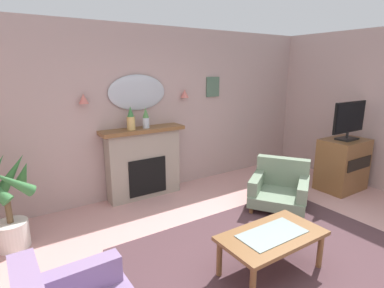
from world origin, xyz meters
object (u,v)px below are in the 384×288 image
at_px(potted_plant_corner_palm, 7,203).
at_px(mantel_vase_right, 131,119).
at_px(fireplace, 144,163).
at_px(mantel_vase_left, 146,118).
at_px(wall_sconce_right, 185,94).
at_px(tv_flatscreen, 349,120).
at_px(wall_mirror, 137,93).
at_px(wall_sconce_left, 84,99).
at_px(coffee_table, 272,239).
at_px(armchair_by_coffee_table, 280,187).
at_px(tv_cabinet, 342,164).
at_px(framed_picture, 213,87).

bearing_deg(potted_plant_corner_palm, mantel_vase_right, 15.76).
bearing_deg(fireplace, mantel_vase_left, -29.53).
bearing_deg(wall_sconce_right, tv_flatscreen, -38.29).
bearing_deg(wall_sconce_right, wall_mirror, 176.63).
xyz_separation_m(wall_sconce_left, wall_sconce_right, (1.70, 0.00, 0.00)).
bearing_deg(mantel_vase_left, fireplace, 150.47).
xyz_separation_m(mantel_vase_left, tv_flatscreen, (2.98, -1.60, -0.07)).
distance_m(coffee_table, armchair_by_coffee_table, 1.68).
distance_m(wall_sconce_right, potted_plant_corner_palm, 3.08).
relative_size(fireplace, tv_cabinet, 1.51).
bearing_deg(mantel_vase_left, framed_picture, 7.08).
xyz_separation_m(wall_sconce_right, coffee_table, (-0.58, -2.62, -1.28)).
xyz_separation_m(mantel_vase_right, wall_sconce_left, (-0.65, 0.12, 0.34)).
relative_size(mantel_vase_right, armchair_by_coffee_table, 0.32).
relative_size(coffee_table, potted_plant_corner_palm, 0.97).
height_order(wall_sconce_right, tv_flatscreen, wall_sconce_right).
xyz_separation_m(wall_mirror, tv_cabinet, (3.03, -1.75, -1.26)).
xyz_separation_m(fireplace, tv_flatscreen, (3.03, -1.63, 0.68)).
relative_size(fireplace, mantel_vase_left, 4.19).
bearing_deg(armchair_by_coffee_table, tv_cabinet, -4.94).
height_order(wall_sconce_right, potted_plant_corner_palm, wall_sconce_right).
distance_m(fireplace, potted_plant_corner_palm, 2.03).
bearing_deg(mantel_vase_right, mantel_vase_left, -0.00).
bearing_deg(tv_cabinet, wall_sconce_left, 156.32).
height_order(mantel_vase_left, potted_plant_corner_palm, mantel_vase_left).
bearing_deg(tv_flatscreen, wall_sconce_left, 156.06).
distance_m(framed_picture, armchair_by_coffee_table, 2.19).
bearing_deg(mantel_vase_right, wall_mirror, 40.36).
xyz_separation_m(fireplace, wall_sconce_left, (-0.85, 0.09, 1.09)).
bearing_deg(tv_cabinet, fireplace, 152.02).
height_order(tv_flatscreen, potted_plant_corner_palm, tv_flatscreen).
xyz_separation_m(fireplace, mantel_vase_right, (-0.20, -0.03, 0.75)).
bearing_deg(wall_mirror, mantel_vase_right, -139.64).
relative_size(wall_sconce_right, coffee_table, 0.13).
distance_m(mantel_vase_right, wall_sconce_right, 1.11).
xyz_separation_m(mantel_vase_left, wall_mirror, (-0.05, 0.17, 0.39)).
xyz_separation_m(mantel_vase_left, wall_sconce_left, (-0.90, 0.12, 0.34)).
height_order(wall_sconce_left, coffee_table, wall_sconce_left).
relative_size(mantel_vase_left, wall_sconce_right, 2.32).
relative_size(mantel_vase_left, tv_cabinet, 0.36).
xyz_separation_m(mantel_vase_right, coffee_table, (0.47, -2.50, -0.94)).
distance_m(wall_mirror, armchair_by_coffee_table, 2.67).
relative_size(mantel_vase_right, framed_picture, 1.01).
bearing_deg(wall_sconce_left, wall_sconce_right, 0.00).
distance_m(mantel_vase_left, tv_cabinet, 3.49).
distance_m(wall_mirror, wall_sconce_left, 0.85).
relative_size(mantel_vase_right, wall_sconce_left, 2.59).
xyz_separation_m(mantel_vase_left, wall_sconce_right, (0.80, 0.12, 0.34)).
bearing_deg(coffee_table, wall_mirror, 95.82).
height_order(framed_picture, potted_plant_corner_palm, framed_picture).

